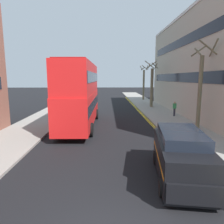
{
  "coord_description": "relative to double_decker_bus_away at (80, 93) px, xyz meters",
  "views": [
    {
      "loc": [
        0.15,
        -4.24,
        4.34
      ],
      "look_at": [
        0.5,
        11.0,
        1.8
      ],
      "focal_mm": 33.04,
      "sensor_mm": 36.0,
      "label": 1
    }
  ],
  "objects": [
    {
      "name": "street_tree_near",
      "position": [
        9.5,
        21.81,
        0.26
      ],
      "size": [
        1.41,
        1.35,
        6.56
      ],
      "color": "#6B6047",
      "rests_on": "sidewalk_right"
    },
    {
      "name": "sidewalk_right",
      "position": [
        8.79,
        1.97,
        -2.96
      ],
      "size": [
        4.0,
        80.0,
        0.14
      ],
      "primitive_type": "cube",
      "color": "gray",
      "rests_on": "ground"
    },
    {
      "name": "kerb_line_outer",
      "position": [
        6.69,
        -0.03,
        -3.03
      ],
      "size": [
        0.1,
        56.0,
        0.01
      ],
      "primitive_type": "cube",
      "color": "yellow",
      "rests_on": "ground"
    },
    {
      "name": "sidewalk_left",
      "position": [
        -4.21,
        1.97,
        -2.96
      ],
      "size": [
        4.0,
        80.0,
        0.14
      ],
      "primitive_type": "cube",
      "color": "gray",
      "rests_on": "ground"
    },
    {
      "name": "street_tree_far",
      "position": [
        9.81,
        -2.06,
        0.51
      ],
      "size": [
        1.68,
        1.62,
        7.04
      ],
      "color": "#6B6047",
      "rests_on": "sidewalk_right"
    },
    {
      "name": "pedestrian_far",
      "position": [
        9.87,
        4.09,
        -2.04
      ],
      "size": [
        0.34,
        0.22,
        1.62
      ],
      "color": "#2D2D38",
      "rests_on": "sidewalk_right"
    },
    {
      "name": "street_tree_mid",
      "position": [
        8.88,
        11.57,
        0.18
      ],
      "size": [
        1.92,
        1.96,
        6.62
      ],
      "color": "#6B6047",
      "rests_on": "sidewalk_right"
    },
    {
      "name": "double_decker_bus_away",
      "position": [
        0.0,
        0.0,
        0.0
      ],
      "size": [
        2.89,
        10.84,
        5.64
      ],
      "color": "red",
      "rests_on": "ground"
    },
    {
      "name": "taxi_minivan",
      "position": [
        5.54,
        -10.08,
        -1.96
      ],
      "size": [
        2.58,
        5.04,
        2.12
      ],
      "color": "black",
      "rests_on": "ground"
    },
    {
      "name": "kerb_line_inner",
      "position": [
        6.53,
        -0.03,
        -3.03
      ],
      "size": [
        0.1,
        56.0,
        0.01
      ],
      "primitive_type": "cube",
      "color": "yellow",
      "rests_on": "ground"
    }
  ]
}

